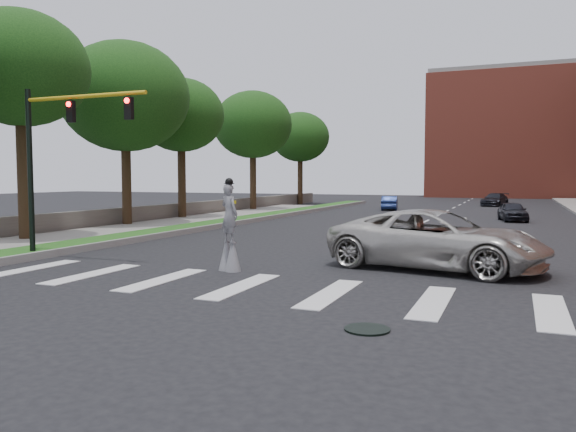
{
  "coord_description": "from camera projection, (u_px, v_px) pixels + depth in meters",
  "views": [
    {
      "loc": [
        5.65,
        -12.6,
        3.0
      ],
      "look_at": [
        -1.41,
        4.67,
        1.7
      ],
      "focal_mm": 35.0,
      "sensor_mm": 36.0,
      "label": 1
    }
  ],
  "objects": [
    {
      "name": "traffic_signal",
      "position": [
        55.0,
        145.0,
        20.15
      ],
      "size": [
        5.3,
        0.23,
        6.2
      ],
      "color": "black",
      "rests_on": "ground"
    },
    {
      "name": "car_far",
      "position": [
        495.0,
        200.0,
        57.77
      ],
      "size": [
        2.94,
        4.89,
        1.33
      ],
      "primitive_type": "imported",
      "rotation": [
        0.0,
        0.0,
        -0.25
      ],
      "color": "black",
      "rests_on": "ground"
    },
    {
      "name": "tree_5",
      "position": [
        300.0,
        137.0,
        61.29
      ],
      "size": [
        6.37,
        6.37,
        10.07
      ],
      "color": "black",
      "rests_on": "ground"
    },
    {
      "name": "tree_3",
      "position": [
        181.0,
        116.0,
        39.05
      ],
      "size": [
        6.02,
        6.02,
        9.86
      ],
      "color": "black",
      "rests_on": "ground"
    },
    {
      "name": "stilt_performer",
      "position": [
        229.0,
        233.0,
        17.88
      ],
      "size": [
        0.82,
        0.7,
        2.97
      ],
      "rotation": [
        0.0,
        0.0,
        2.72
      ],
      "color": "black",
      "rests_on": "ground"
    },
    {
      "name": "car_mid",
      "position": [
        390.0,
        203.0,
        51.03
      ],
      "size": [
        1.98,
        4.04,
        1.27
      ],
      "primitive_type": "imported",
      "rotation": [
        0.0,
        0.0,
        3.31
      ],
      "color": "navy",
      "rests_on": "ground"
    },
    {
      "name": "tree_1",
      "position": [
        20.0,
        69.0,
        25.29
      ],
      "size": [
        6.13,
        6.13,
        10.5
      ],
      "color": "black",
      "rests_on": "ground"
    },
    {
      "name": "tree_4",
      "position": [
        253.0,
        125.0,
        49.05
      ],
      "size": [
        6.9,
        6.9,
        10.5
      ],
      "color": "black",
      "rests_on": "ground"
    },
    {
      "name": "ground_plane",
      "position": [
        269.0,
        298.0,
        13.98
      ],
      "size": [
        160.0,
        160.0,
        0.0
      ],
      "primitive_type": "plane",
      "color": "black",
      "rests_on": "ground"
    },
    {
      "name": "car_near",
      "position": [
        513.0,
        211.0,
        38.11
      ],
      "size": [
        2.28,
        4.11,
        1.32
      ],
      "primitive_type": "imported",
      "rotation": [
        0.0,
        0.0,
        0.19
      ],
      "color": "black",
      "rests_on": "ground"
    },
    {
      "name": "tree_2",
      "position": [
        125.0,
        97.0,
        33.26
      ],
      "size": [
        7.63,
        7.63,
        11.0
      ],
      "color": "black",
      "rests_on": "ground"
    },
    {
      "name": "building_backdrop",
      "position": [
        521.0,
        136.0,
        83.11
      ],
      "size": [
        26.0,
        14.0,
        18.0
      ],
      "primitive_type": "cube",
      "color": "#C1513C",
      "rests_on": "ground"
    },
    {
      "name": "sidewalk_left",
      "position": [
        91.0,
        234.0,
        28.68
      ],
      "size": [
        4.0,
        60.0,
        0.18
      ],
      "primitive_type": "cube",
      "color": "gray",
      "rests_on": "ground"
    },
    {
      "name": "grass_median",
      "position": [
        234.0,
        221.0,
        36.78
      ],
      "size": [
        2.0,
        60.0,
        0.25
      ],
      "primitive_type": "cube",
      "color": "#1E5217",
      "rests_on": "ground"
    },
    {
      "name": "manhole",
      "position": [
        367.0,
        329.0,
        11.0
      ],
      "size": [
        0.9,
        0.9,
        0.04
      ],
      "primitive_type": "cylinder",
      "color": "black",
      "rests_on": "ground"
    },
    {
      "name": "stone_wall",
      "position": [
        179.0,
        211.0,
        40.67
      ],
      "size": [
        0.5,
        56.0,
        1.1
      ],
      "primitive_type": "cube",
      "color": "#58534B",
      "rests_on": "ground"
    },
    {
      "name": "median_curb",
      "position": [
        248.0,
        221.0,
        36.38
      ],
      "size": [
        0.2,
        60.0,
        0.28
      ],
      "primitive_type": "cube",
      "color": "gray",
      "rests_on": "ground"
    },
    {
      "name": "suv_crossing",
      "position": [
        437.0,
        240.0,
        18.24
      ],
      "size": [
        7.45,
        4.5,
        1.93
      ],
      "primitive_type": "imported",
      "rotation": [
        0.0,
        0.0,
        1.38
      ],
      "color": "beige",
      "rests_on": "ground"
    }
  ]
}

